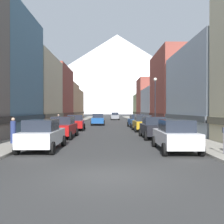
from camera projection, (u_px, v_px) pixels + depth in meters
name	position (u px, v px, depth m)	size (l,w,h in m)	color
ground_plane	(108.00, 176.00, 9.08)	(400.00, 400.00, 0.00)	#333333
sidewalk_left	(72.00, 123.00, 43.99)	(2.50, 100.00, 0.15)	gray
sidewalk_right	(145.00, 123.00, 44.17)	(2.50, 100.00, 0.15)	gray
storefront_left_2	(32.00, 93.00, 36.32)	(6.70, 12.29, 9.94)	beige
storefront_left_3	(47.00, 96.00, 48.93)	(8.63, 12.87, 10.46)	brown
storefront_left_4	(59.00, 103.00, 61.03)	(8.73, 10.90, 8.55)	tan
storefront_left_5	(65.00, 105.00, 72.54)	(9.78, 11.90, 7.81)	tan
storefront_right_1	(218.00, 92.00, 26.63)	(7.98, 13.94, 8.73)	#99A5B2
storefront_right_2	(184.00, 90.00, 40.46)	(9.17, 12.72, 11.36)	brown
storefront_right_3	(160.00, 106.00, 53.49)	(6.52, 12.86, 6.85)	#99A5B2
storefront_right_4	(154.00, 100.00, 64.85)	(8.24, 9.17, 10.14)	brown
storefront_right_5	(147.00, 107.00, 74.07)	(7.52, 8.81, 6.74)	#8C9966
car_left_0	(42.00, 135.00, 14.98)	(2.08, 4.41, 1.78)	silver
car_left_1	(63.00, 127.00, 21.66)	(2.17, 4.45, 1.78)	#9E1111
car_left_2	(75.00, 122.00, 30.02)	(2.24, 4.48, 1.78)	#9E1111
car_right_0	(175.00, 135.00, 14.56)	(2.13, 4.43, 1.78)	silver
car_right_1	(154.00, 127.00, 21.41)	(2.09, 4.41, 1.78)	black
car_right_2	(142.00, 123.00, 28.61)	(2.12, 4.43, 1.78)	#B28419
car_right_3	(136.00, 121.00, 34.91)	(2.24, 4.48, 1.78)	#19478C
car_driving_0	(115.00, 116.00, 62.23)	(2.06, 4.40, 1.78)	slate
car_driving_1	(98.00, 119.00, 40.45)	(2.06, 4.40, 1.78)	#19478C
parking_meter_near	(224.00, 137.00, 12.81)	(0.14, 0.10, 1.33)	#595960
potted_plant_0	(183.00, 127.00, 24.04)	(0.71, 0.71, 1.04)	#4C4C51
pedestrian_0	(13.00, 131.00, 17.04)	(0.36, 0.36, 1.68)	navy
pedestrian_1	(59.00, 121.00, 32.53)	(0.36, 0.36, 1.65)	navy
streetlamp_right	(155.00, 96.00, 29.40)	(0.36, 0.36, 5.86)	black
mountain_backdrop	(117.00, 74.00, 268.90)	(237.48, 237.48, 80.91)	silver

